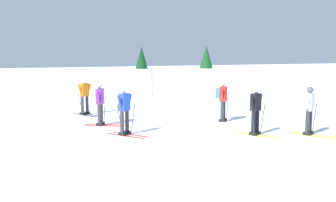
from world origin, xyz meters
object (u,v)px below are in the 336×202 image
(skier_black, at_px, (256,109))
(skier_orange, at_px, (85,95))
(skier_red, at_px, (223,99))
(conifer_far_left, at_px, (142,63))
(trail_marker_pole, at_px, (152,83))
(skier_blue, at_px, (125,109))
(conifer_far_right, at_px, (206,60))
(skier_white, at_px, (310,109))
(skier_purple, at_px, (100,103))

(skier_black, xyz_separation_m, skier_orange, (-4.80, 6.65, 0.00))
(skier_red, distance_m, conifer_far_left, 18.60)
(skier_black, distance_m, trail_marker_pole, 11.81)
(skier_black, height_order, conifer_far_left, conifer_far_left)
(skier_blue, bearing_deg, conifer_far_left, 70.54)
(conifer_far_right, bearing_deg, skier_white, -107.64)
(skier_orange, bearing_deg, skier_white, -48.15)
(skier_blue, relative_size, conifer_far_left, 0.51)
(skier_red, xyz_separation_m, conifer_far_left, (2.38, 18.42, 0.99))
(skier_purple, height_order, skier_blue, same)
(skier_red, relative_size, conifer_far_left, 0.51)
(skier_orange, bearing_deg, skier_black, -54.21)
(skier_purple, distance_m, trail_marker_pole, 9.46)
(skier_orange, bearing_deg, conifer_far_right, 45.22)
(skier_purple, bearing_deg, trail_marker_pole, 58.20)
(skier_red, distance_m, skier_white, 3.73)
(skier_blue, bearing_deg, skier_orange, 96.37)
(conifer_far_right, bearing_deg, skier_orange, -134.78)
(skier_white, bearing_deg, skier_orange, 131.85)
(skier_white, relative_size, skier_orange, 1.00)
(skier_purple, distance_m, skier_blue, 2.10)
(skier_blue, xyz_separation_m, conifer_far_left, (6.87, 19.45, 1.03))
(skier_orange, xyz_separation_m, trail_marker_pole, (5.11, 5.15, 0.03))
(skier_white, xyz_separation_m, skier_orange, (-6.56, 7.32, 0.00))
(skier_white, relative_size, conifer_far_left, 0.51)
(skier_blue, height_order, conifer_far_left, conifer_far_left)
(skier_orange, xyz_separation_m, conifer_far_right, (13.07, 13.18, 1.24))
(skier_purple, height_order, trail_marker_pole, trail_marker_pole)
(conifer_far_left, bearing_deg, skier_white, -92.27)
(skier_white, bearing_deg, conifer_far_left, 87.73)
(skier_black, xyz_separation_m, conifer_far_right, (8.28, 19.83, 1.24))
(skier_orange, distance_m, conifer_far_right, 18.60)
(skier_white, bearing_deg, skier_blue, 158.39)
(skier_white, bearing_deg, skier_red, 113.99)
(trail_marker_pole, bearing_deg, skier_black, -91.52)
(skier_orange, xyz_separation_m, skier_blue, (0.55, -4.94, 0.00))
(skier_orange, bearing_deg, conifer_far_left, 62.90)
(skier_red, relative_size, skier_white, 1.00)
(skier_white, height_order, skier_blue, same)
(skier_white, relative_size, skier_purple, 1.00)
(skier_purple, distance_m, conifer_far_right, 20.67)
(skier_white, xyz_separation_m, trail_marker_pole, (-1.45, 12.48, 0.03))
(skier_white, height_order, conifer_far_right, conifer_far_right)
(skier_purple, bearing_deg, skier_orange, 92.44)
(conifer_far_left, relative_size, conifer_far_right, 0.96)
(trail_marker_pole, relative_size, conifer_far_left, 0.56)
(conifer_far_left, bearing_deg, skier_purple, -112.77)
(skier_purple, xyz_separation_m, conifer_far_left, (7.30, 17.39, 1.03))
(skier_orange, relative_size, skier_purple, 1.00)
(skier_blue, height_order, conifer_far_right, conifer_far_right)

